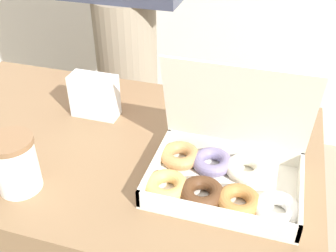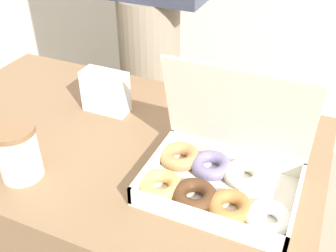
{
  "view_description": "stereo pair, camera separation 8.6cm",
  "coord_description": "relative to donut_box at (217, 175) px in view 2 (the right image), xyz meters",
  "views": [
    {
      "loc": [
        0.39,
        -0.71,
        1.31
      ],
      "look_at": [
        0.18,
        -0.04,
        0.82
      ],
      "focal_mm": 42.0,
      "sensor_mm": 36.0,
      "label": 1
    },
    {
      "loc": [
        0.47,
        -0.69,
        1.31
      ],
      "look_at": [
        0.18,
        -0.04,
        0.82
      ],
      "focal_mm": 42.0,
      "sensor_mm": 36.0,
      "label": 2
    }
  ],
  "objects": [
    {
      "name": "coffee_cup",
      "position": [
        -0.41,
        -0.13,
        0.03
      ],
      "size": [
        0.1,
        0.1,
        0.13
      ],
      "color": "white",
      "rests_on": "table"
    },
    {
      "name": "napkin_holder",
      "position": [
        -0.38,
        0.18,
        0.02
      ],
      "size": [
        0.13,
        0.06,
        0.12
      ],
      "color": "silver",
      "rests_on": "table"
    },
    {
      "name": "table",
      "position": [
        -0.31,
        0.08,
        -0.4
      ],
      "size": [
        1.07,
        0.64,
        0.72
      ],
      "color": "brown",
      "rests_on": "ground_plane"
    },
    {
      "name": "donut_box",
      "position": [
        0.0,
        0.0,
        0.0
      ],
      "size": [
        0.35,
        0.23,
        0.27
      ],
      "color": "white",
      "rests_on": "table"
    }
  ]
}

